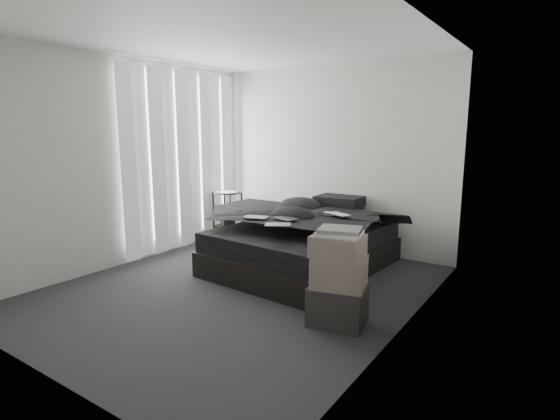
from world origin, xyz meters
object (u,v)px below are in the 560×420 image
Objects in this scene: bed at (303,256)px; side_stand at (228,217)px; laptop at (334,208)px; box_lower at (338,305)px.

side_stand reaches higher than bed.
laptop is at bearing 7.50° from bed.
laptop is 0.73× the size of box_lower.
side_stand is (-2.07, 0.48, -0.42)m from laptop.
laptop reaches higher than bed.
bed is 1.76m from side_stand.
box_lower is at bearing -43.88° from bed.
box_lower reaches higher than bed.
side_stand reaches higher than box_lower.
box_lower is (1.10, -1.22, 0.03)m from bed.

